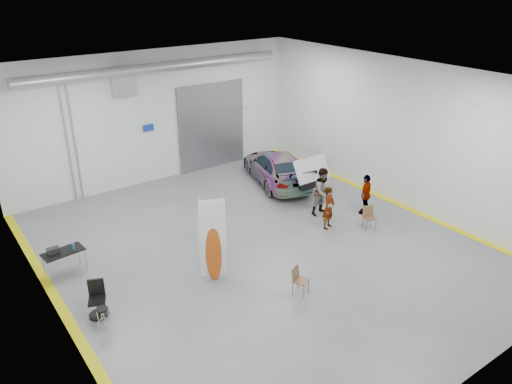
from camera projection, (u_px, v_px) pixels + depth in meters
ground at (261, 247)px, 17.87m from camera, size 16.00×16.00×0.00m
room_shell at (231, 122)px, 17.97m from camera, size 14.02×16.18×6.01m
sedan_car at (277, 167)px, 23.07m from camera, size 3.46×5.42×1.46m
person_a at (329, 208)px, 18.91m from camera, size 0.71×0.59×1.67m
person_b at (323, 191)px, 19.97m from camera, size 0.99×0.77×1.97m
person_c at (366, 194)px, 20.06m from camera, size 1.05×0.79×1.68m
surfboard_display at (216, 245)px, 15.62m from camera, size 0.78×0.46×2.97m
folding_chair_near at (300, 285)px, 15.24m from camera, size 0.55×0.59×0.89m
folding_chair_far at (369, 222)px, 19.06m from camera, size 0.54×0.58×0.89m
shop_stool at (103, 318)px, 13.72m from camera, size 0.34×0.34×0.67m
work_table at (61, 252)px, 16.01m from camera, size 1.35×0.77×1.05m
office_chair at (96, 301)px, 14.20m from camera, size 0.62×0.66×1.08m
trunk_lid at (310, 167)px, 21.08m from camera, size 1.70×1.03×0.04m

